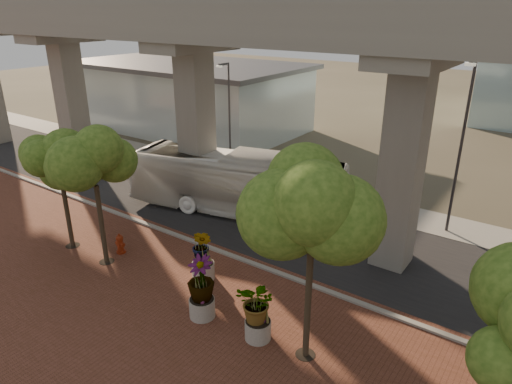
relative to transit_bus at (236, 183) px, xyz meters
The scene contains 17 objects.
ground 4.58m from the transit_bus, 34.73° to the right, with size 160.00×160.00×0.00m, color #3C382C.
brick_plaza 11.10m from the transit_bus, 71.59° to the right, with size 70.00×13.00×0.06m, color brown.
asphalt_road 3.91m from the transit_bus, ahead, with size 90.00×8.00×0.04m, color black.
curb_strip 5.86m from the transit_bus, 51.81° to the right, with size 70.00×0.25×0.16m, color gray.
far_sidewalk 6.41m from the transit_bus, 55.83° to the left, with size 90.00×3.00×0.06m, color gray.
transit_viaduct 6.50m from the transit_bus, ahead, with size 72.00×5.60×12.40m.
station_pavilion 21.46m from the transit_bus, 140.57° to the left, with size 23.00×13.00×6.30m.
transit_bus is the anchor object (origin of this frame).
fire_hydrant 7.50m from the transit_bus, 102.49° to the right, with size 0.51×0.46×1.02m.
planter_front 11.27m from the transit_bus, 48.57° to the right, with size 2.12×2.12×2.33m.
planter_right 9.97m from the transit_bus, 60.15° to the right, with size 2.44×2.44×2.61m.
planter_left 7.35m from the transit_bus, 64.02° to the right, with size 2.21×2.21×2.43m.
street_tree_far_west 9.54m from the transit_bus, 116.89° to the right, with size 3.39×3.39×5.95m.
street_tree_near_west 8.91m from the transit_bus, 100.13° to the right, with size 3.75×3.75×6.67m.
street_tree_near_east 12.94m from the transit_bus, 41.43° to the right, with size 4.40×4.40×7.49m.
streetlamp_west 7.19m from the transit_bus, 131.93° to the left, with size 0.39×1.13×7.78m.
streetlamp_east 12.14m from the transit_bus, 22.06° to the left, with size 0.45×1.30×8.99m.
Camera 1 is at (11.65, -16.99, 11.21)m, focal length 32.00 mm.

